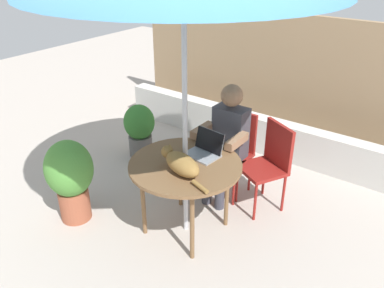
{
  "coord_description": "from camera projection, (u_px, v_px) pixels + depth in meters",
  "views": [
    {
      "loc": [
        1.8,
        -2.37,
        2.49
      ],
      "look_at": [
        0.0,
        0.1,
        0.88
      ],
      "focal_mm": 36.66,
      "sensor_mm": 36.0,
      "label": 1
    }
  ],
  "objects": [
    {
      "name": "chair_empty",
      "position": [
        269.0,
        160.0,
        3.9
      ],
      "size": [
        0.54,
        0.54,
        0.9
      ],
      "color": "maroon",
      "rests_on": "ground"
    },
    {
      "name": "patio_table",
      "position": [
        185.0,
        169.0,
        3.48
      ],
      "size": [
        1.01,
        1.01,
        0.73
      ],
      "color": "brown",
      "rests_on": "ground"
    },
    {
      "name": "potted_plant_by_chair",
      "position": [
        70.0,
        176.0,
        3.72
      ],
      "size": [
        0.46,
        0.46,
        0.85
      ],
      "color": "#9E5138",
      "rests_on": "ground"
    },
    {
      "name": "cat",
      "position": [
        181.0,
        163.0,
        3.29
      ],
      "size": [
        0.62,
        0.3,
        0.17
      ],
      "color": "olive",
      "rests_on": "patio_table"
    },
    {
      "name": "ground_plane",
      "position": [
        186.0,
        228.0,
        3.79
      ],
      "size": [
        14.0,
        14.0,
        0.0
      ],
      "primitive_type": "plane",
      "color": "#ADA399"
    },
    {
      "name": "planter_wall_low",
      "position": [
        273.0,
        137.0,
        5.01
      ],
      "size": [
        4.6,
        0.2,
        0.47
      ],
      "primitive_type": "cube",
      "color": "beige",
      "rests_on": "ground"
    },
    {
      "name": "potted_plant_near_fence",
      "position": [
        140.0,
        128.0,
        4.92
      ],
      "size": [
        0.39,
        0.39,
        0.68
      ],
      "color": "#595654",
      "rests_on": "ground"
    },
    {
      "name": "laptop",
      "position": [
        206.0,
        148.0,
        3.58
      ],
      "size": [
        0.33,
        0.28,
        0.21
      ],
      "color": "gray",
      "rests_on": "patio_table"
    },
    {
      "name": "person_seated",
      "position": [
        227.0,
        137.0,
        3.96
      ],
      "size": [
        0.48,
        0.48,
        1.24
      ],
      "color": "#3F3F47",
      "rests_on": "ground"
    },
    {
      "name": "chair_occupied",
      "position": [
        234.0,
        146.0,
        4.15
      ],
      "size": [
        0.4,
        0.4,
        0.9
      ],
      "color": "maroon",
      "rests_on": "ground"
    },
    {
      "name": "fence_back",
      "position": [
        300.0,
        79.0,
        5.23
      ],
      "size": [
        5.11,
        0.08,
        1.65
      ],
      "primitive_type": "cube",
      "color": "#937756",
      "rests_on": "ground"
    }
  ]
}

